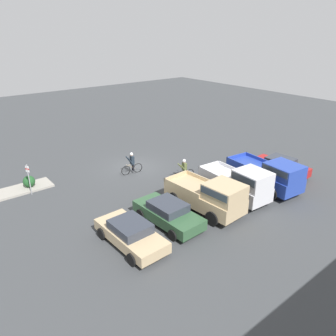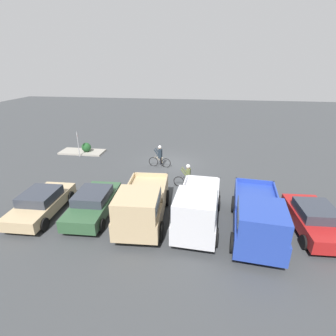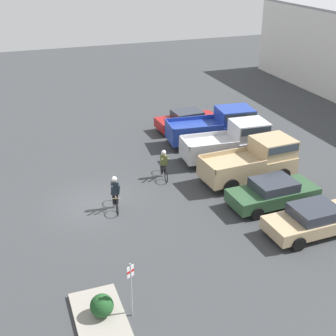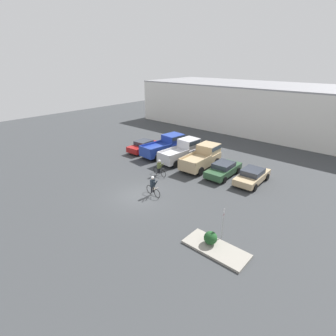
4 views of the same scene
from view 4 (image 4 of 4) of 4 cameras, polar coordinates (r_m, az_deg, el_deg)
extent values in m
plane|color=#383A3D|center=(22.26, -6.19, -6.01)|extent=(80.00, 80.00, 0.00)
cube|color=silver|center=(45.21, 22.53, 11.75)|extent=(44.23, 14.39, 6.82)
cube|color=gray|center=(44.79, 23.22, 16.14)|extent=(44.23, 14.39, 0.20)
cube|color=maroon|center=(32.65, -5.29, 4.63)|extent=(2.01, 4.36, 0.64)
cube|color=#2D333D|center=(32.49, -5.32, 5.56)|extent=(1.71, 2.00, 0.47)
cylinder|color=black|center=(34.27, -4.78, 5.04)|extent=(0.21, 0.66, 0.65)
cylinder|color=black|center=(33.11, -2.50, 4.46)|extent=(0.21, 0.66, 0.65)
cylinder|color=black|center=(32.44, -8.10, 3.87)|extent=(0.21, 0.66, 0.65)
cylinder|color=black|center=(31.21, -5.81, 3.23)|extent=(0.21, 0.66, 0.65)
cube|color=#233D9E|center=(30.99, -1.11, 4.28)|extent=(2.60, 5.70, 0.95)
cube|color=#233D9E|center=(31.80, 1.11, 6.51)|extent=(2.12, 2.38, 0.92)
cube|color=#333D47|center=(31.74, 1.12, 6.87)|extent=(2.16, 2.21, 0.41)
cube|color=#233D9E|center=(30.86, -3.90, 5.31)|extent=(0.40, 3.31, 0.25)
cube|color=#233D9E|center=(29.40, -1.42, 4.48)|extent=(0.40, 3.31, 0.25)
cube|color=#233D9E|center=(29.15, -5.11, 4.23)|extent=(2.08, 0.28, 0.25)
cylinder|color=black|center=(32.96, -0.10, 4.62)|extent=(0.30, 0.91, 0.89)
cylinder|color=black|center=(31.54, 2.48, 3.76)|extent=(0.30, 0.91, 0.89)
cylinder|color=black|center=(30.85, -4.77, 3.27)|extent=(0.30, 0.91, 0.89)
cylinder|color=black|center=(29.33, -2.24, 2.29)|extent=(0.30, 0.91, 0.89)
cube|color=silver|center=(29.04, 2.53, 2.92)|extent=(2.27, 5.21, 0.92)
cube|color=silver|center=(29.82, 4.57, 5.40)|extent=(1.92, 2.15, 1.05)
cube|color=#333D47|center=(29.75, 4.58, 5.82)|extent=(1.96, 1.99, 0.46)
cube|color=silver|center=(28.76, -0.20, 3.99)|extent=(0.27, 3.06, 0.25)
cube|color=silver|center=(27.54, 2.53, 3.11)|extent=(0.27, 3.06, 0.25)
cube|color=silver|center=(27.15, -1.06, 2.84)|extent=(1.95, 0.20, 0.25)
cylinder|color=black|center=(30.90, 3.19, 3.31)|extent=(0.27, 0.87, 0.86)
cylinder|color=black|center=(29.71, 5.97, 2.42)|extent=(0.27, 0.87, 0.86)
cylinder|color=black|center=(28.76, -1.05, 1.85)|extent=(0.27, 0.87, 0.86)
cylinder|color=black|center=(27.48, 1.76, 0.84)|extent=(0.27, 0.87, 0.86)
cube|color=tan|center=(27.48, 7.07, 1.63)|extent=(2.38, 5.29, 0.91)
cube|color=tan|center=(28.44, 8.81, 4.24)|extent=(2.04, 2.17, 0.94)
cube|color=#333D47|center=(28.38, 8.84, 4.64)|extent=(2.09, 2.01, 0.41)
cube|color=tan|center=(26.96, 4.15, 2.65)|extent=(0.25, 3.11, 0.25)
cube|color=tan|center=(25.96, 7.82, 1.69)|extent=(0.25, 3.11, 0.25)
cube|color=tan|center=(25.26, 4.09, 1.25)|extent=(2.09, 0.20, 0.25)
cylinder|color=black|center=(29.42, 6.95, 2.21)|extent=(0.27, 0.91, 0.89)
cylinder|color=black|center=(28.47, 10.52, 1.28)|extent=(0.27, 0.91, 0.89)
cylinder|color=black|center=(26.90, 3.34, 0.35)|extent=(0.27, 0.91, 0.89)
cylinder|color=black|center=(25.86, 7.13, -0.73)|extent=(0.27, 0.91, 0.89)
cube|color=#2D5133|center=(26.15, 11.95, -0.46)|extent=(2.01, 4.56, 0.63)
cube|color=#2D333D|center=(25.94, 12.05, 0.66)|extent=(1.73, 2.09, 0.47)
cylinder|color=black|center=(27.82, 11.64, 0.40)|extent=(0.21, 0.65, 0.64)
cylinder|color=black|center=(27.11, 15.04, -0.53)|extent=(0.21, 0.65, 0.64)
cylinder|color=black|center=(25.48, 8.57, -1.49)|extent=(0.21, 0.65, 0.64)
cylinder|color=black|center=(24.70, 12.20, -2.57)|extent=(0.21, 0.65, 0.64)
cube|color=tan|center=(25.37, 17.83, -1.87)|extent=(1.97, 4.49, 0.58)
cube|color=#2D333D|center=(25.16, 17.97, -0.76)|extent=(1.71, 2.04, 0.49)
cylinder|color=black|center=(26.98, 17.17, -0.86)|extent=(0.20, 0.67, 0.66)
cylinder|color=black|center=(26.43, 20.79, -1.86)|extent=(0.20, 0.67, 0.66)
cylinder|color=black|center=(24.58, 14.50, -2.90)|extent=(0.20, 0.67, 0.66)
cylinder|color=black|center=(23.96, 18.44, -4.05)|extent=(0.20, 0.67, 0.66)
torus|color=black|center=(21.72, -2.39, -5.59)|extent=(0.77, 0.14, 0.77)
torus|color=black|center=(22.44, -4.07, -4.64)|extent=(0.77, 0.14, 0.77)
cylinder|color=tan|center=(21.99, -3.25, -4.67)|extent=(0.54, 0.10, 0.40)
cylinder|color=tan|center=(21.89, -3.26, -4.18)|extent=(0.57, 0.11, 0.04)
cylinder|color=tan|center=(22.12, -3.54, -4.51)|extent=(0.04, 0.04, 0.38)
cylinder|color=tan|center=(21.61, -2.62, -4.46)|extent=(0.08, 0.46, 0.02)
cylinder|color=black|center=(22.13, -3.23, -4.62)|extent=(0.13, 0.13, 0.57)
cylinder|color=black|center=(22.04, -3.60, -4.76)|extent=(0.13, 0.13, 0.57)
cube|color=#1E2833|center=(21.77, -3.37, -3.29)|extent=(0.28, 0.39, 0.67)
cylinder|color=#1E2833|center=(21.72, -2.68, -3.34)|extent=(0.52, 0.15, 0.71)
cylinder|color=#1E2833|center=(21.53, -3.38, -3.60)|extent=(0.52, 0.15, 0.71)
sphere|color=tan|center=(21.56, -3.35, -2.24)|extent=(0.23, 0.23, 0.23)
sphere|color=silver|center=(21.54, -3.36, -2.11)|extent=(0.25, 0.25, 0.25)
torus|color=black|center=(25.41, -1.03, -1.26)|extent=(0.72, 0.14, 0.72)
torus|color=black|center=(26.22, -2.65, -0.50)|extent=(0.72, 0.14, 0.72)
cylinder|color=black|center=(25.74, -1.86, -0.51)|extent=(0.59, 0.11, 0.38)
cylinder|color=black|center=(25.66, -1.86, -0.10)|extent=(0.63, 0.11, 0.04)
cylinder|color=black|center=(25.88, -2.14, -0.38)|extent=(0.04, 0.04, 0.35)
cylinder|color=black|center=(25.35, -1.24, -0.32)|extent=(0.08, 0.46, 0.02)
cylinder|color=black|center=(25.89, -1.86, -0.47)|extent=(0.13, 0.13, 0.54)
cylinder|color=black|center=(25.79, -2.17, -0.57)|extent=(0.13, 0.13, 0.54)
cube|color=#5B6638|center=(25.58, -1.95, 0.59)|extent=(0.28, 0.39, 0.57)
cylinder|color=#5B6638|center=(25.52, -1.33, 0.54)|extent=(0.56, 0.16, 0.63)
cylinder|color=#5B6638|center=(25.32, -1.92, 0.35)|extent=(0.56, 0.16, 0.63)
sphere|color=tan|center=(25.41, -1.92, 1.42)|extent=(0.24, 0.24, 0.24)
sphere|color=silver|center=(25.39, -1.93, 1.55)|extent=(0.27, 0.27, 0.27)
cylinder|color=#9E9EA3|center=(16.99, 11.86, -11.91)|extent=(0.06, 0.06, 2.23)
cube|color=white|center=(16.56, 12.08, -9.65)|extent=(0.15, 0.28, 0.45)
cube|color=red|center=(16.56, 12.08, -9.65)|extent=(0.16, 0.28, 0.10)
cube|color=gray|center=(16.72, 10.39, -16.88)|extent=(3.95, 1.72, 0.15)
sphere|color=#1E4C23|center=(16.67, 9.24, -14.79)|extent=(0.82, 0.82, 0.82)
camera|label=1|loc=(34.05, 41.53, 17.03)|focal=35.00mm
camera|label=2|loc=(37.25, 14.40, 17.50)|focal=28.00mm
camera|label=3|loc=(11.07, 76.65, 12.20)|focal=50.00mm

